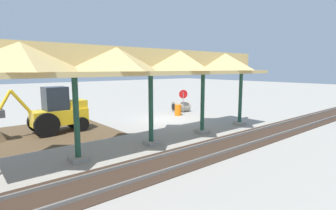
% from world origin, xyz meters
% --- Properties ---
extents(ground_plane, '(120.00, 120.00, 0.00)m').
position_xyz_m(ground_plane, '(0.00, 0.00, 0.00)').
color(ground_plane, '#9E998E').
extents(dirt_work_zone, '(9.99, 7.00, 0.01)m').
position_xyz_m(dirt_work_zone, '(9.49, -1.26, 0.00)').
color(dirt_work_zone, brown).
rests_on(dirt_work_zone, ground).
extents(platform_canopy, '(16.49, 3.20, 4.90)m').
position_xyz_m(platform_canopy, '(4.76, 4.85, 4.17)').
color(platform_canopy, '#9E998E').
rests_on(platform_canopy, ground).
extents(rail_tracks, '(60.00, 2.58, 0.15)m').
position_xyz_m(rail_tracks, '(0.00, 7.45, 0.03)').
color(rail_tracks, slate).
rests_on(rail_tracks, ground).
extents(stop_sign, '(0.68, 0.39, 2.06)m').
position_xyz_m(stop_sign, '(-3.10, -1.16, 1.47)').
color(stop_sign, gray).
rests_on(stop_sign, ground).
extents(backhoe, '(5.14, 1.76, 2.82)m').
position_xyz_m(backhoe, '(7.64, -0.92, 1.27)').
color(backhoe, yellow).
rests_on(backhoe, ground).
extents(concrete_pipe, '(1.68, 1.28, 0.98)m').
position_xyz_m(concrete_pipe, '(-3.41, -1.81, 0.49)').
color(concrete_pipe, '#9E9384').
rests_on(concrete_pipe, ground).
extents(traffic_barrel, '(0.56, 0.56, 0.90)m').
position_xyz_m(traffic_barrel, '(-1.96, -0.57, 0.45)').
color(traffic_barrel, orange).
rests_on(traffic_barrel, ground).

